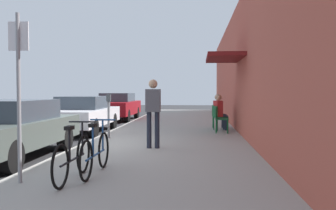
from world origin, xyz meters
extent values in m
plane|color=#2D2D30|center=(0.00, 0.00, 0.00)|extent=(60.00, 60.00, 0.00)
cube|color=#9E9B93|center=(2.25, 2.00, 0.06)|extent=(4.50, 32.00, 0.12)
cube|color=#BC5442|center=(4.65, 2.00, 2.30)|extent=(0.30, 32.00, 4.61)
cube|color=maroon|center=(3.95, 2.47, 2.60)|extent=(1.10, 2.80, 0.12)
cube|color=#47514C|center=(-1.10, -1.58, 0.60)|extent=(1.80, 4.40, 0.56)
cube|color=#333D47|center=(-1.10, -1.43, 1.10)|extent=(1.48, 2.11, 0.46)
cylinder|color=black|center=(-0.31, -0.21, 0.32)|extent=(0.22, 0.64, 0.64)
cylinder|color=black|center=(-1.89, -0.21, 0.32)|extent=(0.22, 0.64, 0.64)
cylinder|color=black|center=(-0.31, -2.94, 0.32)|extent=(0.22, 0.64, 0.64)
cube|color=silver|center=(-1.10, 3.69, 0.60)|extent=(1.80, 4.40, 0.56)
cube|color=#333D47|center=(-1.10, 3.84, 1.11)|extent=(1.48, 2.11, 0.46)
cylinder|color=black|center=(-0.31, 5.05, 0.32)|extent=(0.22, 0.64, 0.64)
cylinder|color=black|center=(-1.89, 5.05, 0.32)|extent=(0.22, 0.64, 0.64)
cylinder|color=black|center=(-0.31, 2.33, 0.32)|extent=(0.22, 0.64, 0.64)
cylinder|color=black|center=(-1.89, 2.33, 0.32)|extent=(0.22, 0.64, 0.64)
cube|color=maroon|center=(-1.10, 9.40, 0.65)|extent=(1.80, 4.40, 0.66)
cube|color=#333D47|center=(-1.10, 9.55, 1.20)|extent=(1.48, 2.11, 0.44)
cylinder|color=black|center=(-0.31, 10.77, 0.32)|extent=(0.22, 0.64, 0.64)
cylinder|color=black|center=(-1.89, 10.77, 0.32)|extent=(0.22, 0.64, 0.64)
cylinder|color=black|center=(-0.31, 8.04, 0.32)|extent=(0.22, 0.64, 0.64)
cylinder|color=black|center=(-1.89, 8.04, 0.32)|extent=(0.22, 0.64, 0.64)
cylinder|color=slate|center=(0.45, 1.38, 0.67)|extent=(0.07, 0.07, 1.10)
cube|color=#383D42|center=(0.45, 1.38, 1.33)|extent=(0.12, 0.10, 0.22)
cylinder|color=gray|center=(0.40, -4.00, 1.42)|extent=(0.06, 0.06, 2.60)
cube|color=white|center=(0.40, -3.98, 2.37)|extent=(0.32, 0.02, 0.44)
torus|color=black|center=(1.16, -3.25, 0.45)|extent=(0.04, 0.66, 0.66)
torus|color=black|center=(1.16, -4.30, 0.45)|extent=(0.04, 0.66, 0.66)
cylinder|color=black|center=(1.16, -3.78, 0.45)|extent=(0.04, 1.05, 0.04)
cylinder|color=black|center=(1.16, -3.93, 0.70)|extent=(0.04, 0.04, 0.50)
cube|color=black|center=(1.16, -3.93, 0.97)|extent=(0.10, 0.20, 0.06)
cylinder|color=black|center=(1.16, -3.30, 0.73)|extent=(0.03, 0.03, 0.56)
cylinder|color=black|center=(1.16, -3.30, 1.01)|extent=(0.46, 0.03, 0.03)
torus|color=black|center=(1.39, -2.80, 0.45)|extent=(0.04, 0.66, 0.66)
torus|color=black|center=(1.39, -3.85, 0.45)|extent=(0.04, 0.66, 0.66)
cylinder|color=#1E4C8C|center=(1.39, -3.32, 0.45)|extent=(0.04, 1.05, 0.04)
cylinder|color=#1E4C8C|center=(1.39, -3.47, 0.70)|extent=(0.04, 0.04, 0.50)
cube|color=black|center=(1.39, -3.47, 0.97)|extent=(0.10, 0.20, 0.06)
cylinder|color=#1E4C8C|center=(1.39, -2.85, 0.73)|extent=(0.03, 0.03, 0.56)
cylinder|color=#1E4C8C|center=(1.39, -2.85, 1.01)|extent=(0.46, 0.03, 0.03)
cylinder|color=#14592D|center=(4.15, 3.18, 0.34)|extent=(0.04, 0.04, 0.45)
cylinder|color=#14592D|center=(4.11, 2.80, 0.34)|extent=(0.04, 0.04, 0.45)
cylinder|color=#14592D|center=(3.77, 3.21, 0.34)|extent=(0.04, 0.04, 0.45)
cylinder|color=#14592D|center=(3.73, 2.84, 0.34)|extent=(0.04, 0.04, 0.45)
cube|color=#14592D|center=(3.94, 3.01, 0.59)|extent=(0.48, 0.48, 0.03)
cube|color=#14592D|center=(3.74, 3.03, 0.79)|extent=(0.07, 0.44, 0.40)
cylinder|color=#14592D|center=(4.07, 4.11, 0.34)|extent=(0.04, 0.04, 0.45)
cylinder|color=#14592D|center=(4.18, 3.75, 0.34)|extent=(0.04, 0.04, 0.45)
cylinder|color=#14592D|center=(3.70, 4.00, 0.34)|extent=(0.04, 0.04, 0.45)
cylinder|color=#14592D|center=(3.81, 3.64, 0.34)|extent=(0.04, 0.04, 0.45)
cube|color=#14592D|center=(3.94, 3.88, 0.59)|extent=(0.55, 0.55, 0.03)
cube|color=#14592D|center=(3.74, 3.82, 0.79)|extent=(0.15, 0.43, 0.40)
cylinder|color=#232838|center=(4.08, 4.02, 0.35)|extent=(0.11, 0.11, 0.47)
cylinder|color=#232838|center=(3.96, 3.99, 0.59)|extent=(0.38, 0.24, 0.14)
cylinder|color=#232838|center=(4.14, 3.83, 0.35)|extent=(0.11, 0.11, 0.47)
cylinder|color=#232838|center=(4.02, 3.79, 0.59)|extent=(0.38, 0.24, 0.14)
cube|color=#B22626|center=(3.86, 3.85, 0.89)|extent=(0.31, 0.41, 0.56)
sphere|color=tan|center=(3.86, 3.85, 1.30)|extent=(0.22, 0.22, 0.22)
cylinder|color=#14592D|center=(4.06, 4.78, 0.34)|extent=(0.04, 0.04, 0.45)
cylinder|color=#14592D|center=(4.18, 4.42, 0.34)|extent=(0.04, 0.04, 0.45)
cylinder|color=#14592D|center=(3.70, 4.66, 0.34)|extent=(0.04, 0.04, 0.45)
cylinder|color=#14592D|center=(3.82, 4.30, 0.34)|extent=(0.04, 0.04, 0.45)
cube|color=#14592D|center=(3.94, 4.54, 0.59)|extent=(0.55, 0.55, 0.03)
cube|color=#14592D|center=(3.75, 4.48, 0.79)|extent=(0.16, 0.43, 0.40)
cylinder|color=#232838|center=(4.08, 4.69, 0.35)|extent=(0.11, 0.11, 0.47)
cylinder|color=#232838|center=(3.96, 4.65, 0.59)|extent=(0.39, 0.24, 0.14)
cylinder|color=#232838|center=(4.14, 4.50, 0.35)|extent=(0.11, 0.11, 0.47)
cylinder|color=#232838|center=(4.02, 4.46, 0.59)|extent=(0.39, 0.24, 0.14)
cube|color=#B22626|center=(3.86, 4.52, 0.89)|extent=(0.32, 0.41, 0.56)
sphere|color=tan|center=(3.86, 4.52, 1.30)|extent=(0.22, 0.22, 0.22)
cylinder|color=#232838|center=(1.92, -0.45, 0.57)|extent=(0.12, 0.12, 0.90)
cylinder|color=#232838|center=(2.12, -0.45, 0.57)|extent=(0.12, 0.12, 0.90)
cube|color=#595960|center=(2.02, -0.45, 1.30)|extent=(0.36, 0.22, 0.56)
sphere|color=tan|center=(2.02, -0.45, 1.71)|extent=(0.22, 0.22, 0.22)
camera|label=1|loc=(3.13, -9.34, 1.54)|focal=38.90mm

